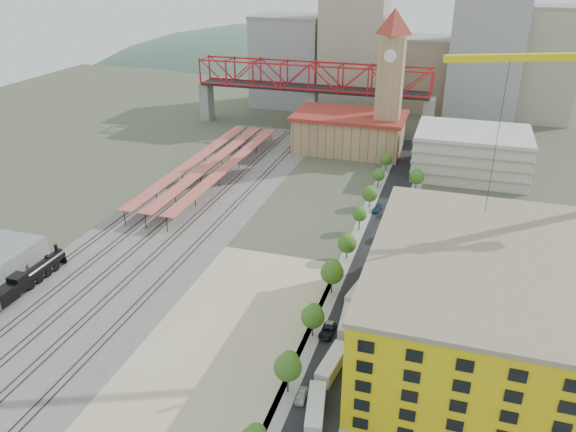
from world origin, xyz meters
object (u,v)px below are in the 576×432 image
(locomotive, at_px, (31,277))
(site_trailer_b, at_px, (332,364))
(site_trailer_c, at_px, (347,322))
(site_trailer_d, at_px, (358,292))
(site_trailer_a, at_px, (315,410))
(clock_tower, at_px, (391,71))
(car_0, at_px, (301,396))
(construction_building, at_px, (503,307))

(locomotive, relative_size, site_trailer_b, 2.36)
(locomotive, bearing_deg, site_trailer_c, 4.61)
(site_trailer_d, bearing_deg, site_trailer_a, -78.54)
(site_trailer_c, distance_m, site_trailer_d, 10.49)
(site_trailer_d, bearing_deg, clock_tower, 106.54)
(site_trailer_b, distance_m, site_trailer_d, 22.93)
(site_trailer_d, distance_m, car_0, 31.12)
(clock_tower, distance_m, site_trailer_d, 94.44)
(clock_tower, bearing_deg, locomotive, -118.73)
(car_0, bearing_deg, site_trailer_c, 79.63)
(site_trailer_b, relative_size, site_trailer_d, 1.10)
(site_trailer_c, relative_size, site_trailer_d, 1.06)
(construction_building, bearing_deg, car_0, -144.14)
(site_trailer_c, bearing_deg, site_trailer_b, -93.99)
(site_trailer_a, distance_m, site_trailer_d, 33.76)
(clock_tower, height_order, site_trailer_b, clock_tower)
(construction_building, height_order, car_0, construction_building)
(site_trailer_b, distance_m, car_0, 8.61)
(construction_building, bearing_deg, locomotive, -176.39)
(locomotive, bearing_deg, construction_building, 3.61)
(locomotive, distance_m, site_trailer_b, 66.39)
(clock_tower, distance_m, locomotive, 123.55)
(construction_building, relative_size, car_0, 13.21)
(construction_building, distance_m, site_trailer_b, 30.14)
(site_trailer_d, relative_size, car_0, 2.27)
(site_trailer_a, xyz_separation_m, site_trailer_c, (0.00, 23.27, -0.06))
(clock_tower, relative_size, construction_building, 1.03)
(construction_building, height_order, site_trailer_b, construction_building)
(locomotive, height_order, site_trailer_d, locomotive)
(locomotive, bearing_deg, site_trailer_d, 13.47)
(construction_building, relative_size, site_trailer_d, 5.81)
(site_trailer_b, relative_size, car_0, 2.50)
(site_trailer_b, xyz_separation_m, site_trailer_c, (0.00, 12.44, -0.04))
(site_trailer_d, bearing_deg, construction_building, -9.58)
(clock_tower, distance_m, construction_building, 107.36)
(clock_tower, relative_size, site_trailer_c, 5.62)
(clock_tower, relative_size, site_trailer_d, 5.97)
(construction_building, xyz_separation_m, locomotive, (-92.00, -5.81, -7.30))
(site_trailer_c, height_order, car_0, site_trailer_c)
(construction_building, bearing_deg, site_trailer_c, -178.93)
(site_trailer_d, bearing_deg, car_0, -84.07)
(site_trailer_d, xyz_separation_m, car_0, (-3.00, -30.97, -0.54))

